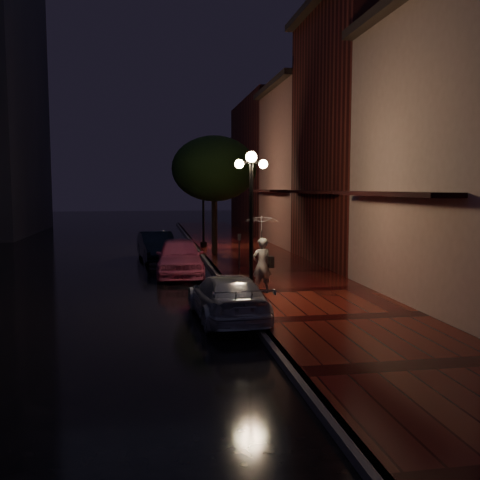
{
  "coord_description": "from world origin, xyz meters",
  "views": [
    {
      "loc": [
        -2.55,
        -20.2,
        3.42
      ],
      "look_at": [
        0.89,
        0.13,
        1.4
      ],
      "focal_mm": 40.0,
      "sensor_mm": 36.0,
      "label": 1
    }
  ],
  "objects_px": {
    "pink_car": "(180,257)",
    "navy_car": "(157,246)",
    "street_tree": "(214,171)",
    "streetlamp_near": "(251,216)",
    "woman_with_umbrella": "(262,242)",
    "streetlamp_far": "(203,203)",
    "parking_meter": "(239,248)",
    "silver_car": "(227,297)"
  },
  "relations": [
    {
      "from": "pink_car",
      "to": "navy_car",
      "type": "bearing_deg",
      "value": 102.51
    },
    {
      "from": "streetlamp_near",
      "to": "woman_with_umbrella",
      "type": "bearing_deg",
      "value": 60.21
    },
    {
      "from": "navy_car",
      "to": "silver_car",
      "type": "bearing_deg",
      "value": -89.65
    },
    {
      "from": "silver_car",
      "to": "pink_car",
      "type": "bearing_deg",
      "value": -86.84
    },
    {
      "from": "street_tree",
      "to": "pink_car",
      "type": "xyz_separation_m",
      "value": [
        -2.03,
        -5.51,
        -3.5
      ]
    },
    {
      "from": "navy_car",
      "to": "streetlamp_far",
      "type": "bearing_deg",
      "value": 48.81
    },
    {
      "from": "street_tree",
      "to": "streetlamp_near",
      "type": "bearing_deg",
      "value": -91.35
    },
    {
      "from": "streetlamp_near",
      "to": "navy_car",
      "type": "relative_size",
      "value": 1.05
    },
    {
      "from": "street_tree",
      "to": "navy_car",
      "type": "relative_size",
      "value": 1.41
    },
    {
      "from": "navy_car",
      "to": "street_tree",
      "type": "bearing_deg",
      "value": 9.92
    },
    {
      "from": "streetlamp_near",
      "to": "pink_car",
      "type": "xyz_separation_m",
      "value": [
        -1.77,
        5.48,
        -1.85
      ]
    },
    {
      "from": "streetlamp_far",
      "to": "navy_car",
      "type": "height_order",
      "value": "streetlamp_far"
    },
    {
      "from": "streetlamp_near",
      "to": "parking_meter",
      "type": "relative_size",
      "value": 3.04
    },
    {
      "from": "streetlamp_far",
      "to": "navy_car",
      "type": "bearing_deg",
      "value": -123.59
    },
    {
      "from": "streetlamp_near",
      "to": "navy_car",
      "type": "xyz_separation_m",
      "value": [
        -2.6,
        10.09,
        -1.92
      ]
    },
    {
      "from": "pink_car",
      "to": "navy_car",
      "type": "height_order",
      "value": "pink_car"
    },
    {
      "from": "streetlamp_near",
      "to": "silver_car",
      "type": "xyz_separation_m",
      "value": [
        -0.95,
        -1.7,
        -2.01
      ]
    },
    {
      "from": "woman_with_umbrella",
      "to": "parking_meter",
      "type": "distance_m",
      "value": 5.13
    },
    {
      "from": "street_tree",
      "to": "woman_with_umbrella",
      "type": "relative_size",
      "value": 2.39
    },
    {
      "from": "streetlamp_far",
      "to": "woman_with_umbrella",
      "type": "xyz_separation_m",
      "value": [
        0.51,
        -13.12,
        -0.85
      ]
    },
    {
      "from": "streetlamp_near",
      "to": "woman_with_umbrella",
      "type": "distance_m",
      "value": 1.32
    },
    {
      "from": "parking_meter",
      "to": "pink_car",
      "type": "bearing_deg",
      "value": -160.85
    },
    {
      "from": "street_tree",
      "to": "navy_car",
      "type": "height_order",
      "value": "street_tree"
    },
    {
      "from": "streetlamp_near",
      "to": "silver_car",
      "type": "bearing_deg",
      "value": -119.17
    },
    {
      "from": "navy_car",
      "to": "parking_meter",
      "type": "bearing_deg",
      "value": -59.48
    },
    {
      "from": "streetlamp_near",
      "to": "silver_car",
      "type": "relative_size",
      "value": 1.05
    },
    {
      "from": "streetlamp_far",
      "to": "parking_meter",
      "type": "xyz_separation_m",
      "value": [
        0.65,
        -8.05,
        -1.59
      ]
    },
    {
      "from": "streetlamp_far",
      "to": "navy_car",
      "type": "relative_size",
      "value": 1.05
    },
    {
      "from": "streetlamp_near",
      "to": "streetlamp_far",
      "type": "xyz_separation_m",
      "value": [
        0.0,
        14.0,
        0.0
      ]
    },
    {
      "from": "silver_car",
      "to": "parking_meter",
      "type": "relative_size",
      "value": 2.89
    },
    {
      "from": "streetlamp_near",
      "to": "streetlamp_far",
      "type": "distance_m",
      "value": 14.0
    },
    {
      "from": "pink_car",
      "to": "silver_car",
      "type": "xyz_separation_m",
      "value": [
        0.82,
        -7.18,
        -0.16
      ]
    },
    {
      "from": "street_tree",
      "to": "woman_with_umbrella",
      "type": "height_order",
      "value": "street_tree"
    },
    {
      "from": "navy_car",
      "to": "woman_with_umbrella",
      "type": "relative_size",
      "value": 1.7
    },
    {
      "from": "streetlamp_near",
      "to": "parking_meter",
      "type": "bearing_deg",
      "value": 83.77
    },
    {
      "from": "pink_car",
      "to": "navy_car",
      "type": "xyz_separation_m",
      "value": [
        -0.83,
        4.61,
        -0.07
      ]
    },
    {
      "from": "pink_car",
      "to": "silver_car",
      "type": "bearing_deg",
      "value": -81.17
    },
    {
      "from": "streetlamp_near",
      "to": "streetlamp_far",
      "type": "relative_size",
      "value": 1.0
    },
    {
      "from": "streetlamp_far",
      "to": "pink_car",
      "type": "distance_m",
      "value": 8.9
    },
    {
      "from": "woman_with_umbrella",
      "to": "silver_car",
      "type": "bearing_deg",
      "value": 48.42
    },
    {
      "from": "street_tree",
      "to": "pink_car",
      "type": "relative_size",
      "value": 1.32
    },
    {
      "from": "pink_car",
      "to": "woman_with_umbrella",
      "type": "xyz_separation_m",
      "value": [
        2.27,
        -4.6,
        1.0
      ]
    }
  ]
}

